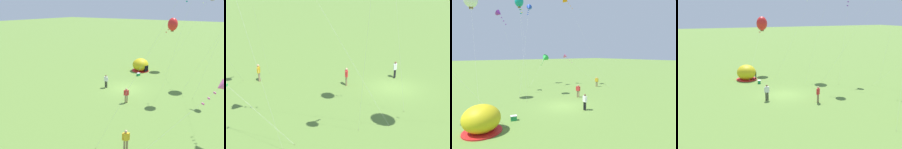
{
  "view_description": "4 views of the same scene",
  "coord_description": "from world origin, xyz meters",
  "views": [
    {
      "loc": [
        23.45,
        13.06,
        10.25
      ],
      "look_at": [
        3.96,
        0.33,
        3.01
      ],
      "focal_mm": 35.0,
      "sensor_mm": 36.0,
      "label": 1
    },
    {
      "loc": [
        -9.18,
        20.88,
        9.23
      ],
      "look_at": [
        2.1,
        5.8,
        2.5
      ],
      "focal_mm": 42.0,
      "sensor_mm": 36.0,
      "label": 2
    },
    {
      "loc": [
        -10.26,
        -15.82,
        5.81
      ],
      "look_at": [
        3.76,
        5.39,
        2.75
      ],
      "focal_mm": 28.0,
      "sensor_mm": 36.0,
      "label": 3
    },
    {
      "loc": [
        26.25,
        -10.83,
        8.9
      ],
      "look_at": [
        0.61,
        0.42,
        2.42
      ],
      "focal_mm": 42.0,
      "sensor_mm": 36.0,
      "label": 4
    }
  ],
  "objects": [
    {
      "name": "person_strolling",
      "position": [
        11.28,
        6.33,
        0.96
      ],
      "size": [
        0.43,
        0.47,
        1.72
      ],
      "color": "#8C7251",
      "rests_on": "ground"
    },
    {
      "name": "ground_plane",
      "position": [
        0.0,
        0.0,
        0.0
      ],
      "size": [
        300.0,
        300.0,
        0.0
      ],
      "primitive_type": "plane",
      "color": "olive"
    },
    {
      "name": "person_far_back",
      "position": [
        1.13,
        -2.46,
        0.96
      ],
      "size": [
        0.28,
        0.59,
        1.72
      ],
      "color": "black",
      "rests_on": "ground"
    },
    {
      "name": "person_near_tent",
      "position": [
        3.86,
        2.15,
        0.96
      ],
      "size": [
        0.43,
        0.47,
        1.72
      ],
      "color": "#8C7251",
      "rests_on": "ground"
    }
  ]
}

